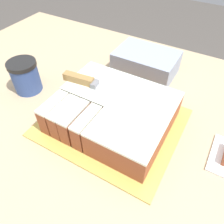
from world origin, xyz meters
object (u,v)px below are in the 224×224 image
at_px(cake, 113,112).
at_px(knife, 91,83).
at_px(coffee_cup, 25,76).
at_px(storage_box, 146,63).
at_px(cake_board, 112,123).

xyz_separation_m(cake, knife, (-0.09, 0.03, 0.05)).
relative_size(coffee_cup, storage_box, 0.50).
xyz_separation_m(cake, storage_box, (-0.02, 0.28, -0.01)).
bearing_deg(cake_board, coffee_cup, -179.00).
height_order(coffee_cup, storage_box, coffee_cup).
distance_m(coffee_cup, storage_box, 0.41).
distance_m(cake_board, cake, 0.04).
xyz_separation_m(knife, coffee_cup, (-0.24, -0.03, -0.04)).
height_order(cake_board, storage_box, storage_box).
bearing_deg(storage_box, knife, -104.11).
distance_m(cake_board, coffee_cup, 0.32).
distance_m(knife, storage_box, 0.26).
bearing_deg(knife, coffee_cup, -178.50).
bearing_deg(cake_board, knife, 161.21).
bearing_deg(coffee_cup, cake_board, 1.00).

